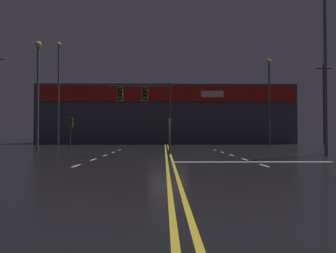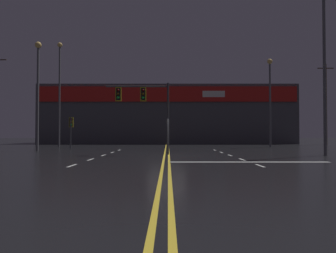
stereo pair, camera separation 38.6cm
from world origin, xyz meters
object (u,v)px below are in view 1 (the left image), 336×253
object	(u,v)px
streetlight_near_right	(38,81)
streetlight_far_left	(325,46)
streetlight_median_approach	(59,82)
traffic_signal_median	(143,100)
traffic_signal_corner_northwest	(71,126)
streetlight_near_left	(269,91)

from	to	relation	value
streetlight_near_right	streetlight_far_left	bearing A→B (deg)	-16.15
streetlight_near_right	streetlight_far_left	size ratio (longest dim) A/B	0.79
streetlight_median_approach	streetlight_far_left	size ratio (longest dim) A/B	1.02
traffic_signal_median	streetlight_far_left	xyz separation A→B (m)	(12.28, -1.02, 3.53)
streetlight_median_approach	traffic_signal_corner_northwest	bearing A→B (deg)	-61.52
streetlight_near_left	streetlight_median_approach	xyz separation A→B (m)	(-23.66, 2.28, 1.32)
streetlight_near_left	streetlight_median_approach	size ratio (longest dim) A/B	0.80
streetlight_far_left	streetlight_near_right	bearing A→B (deg)	163.85
traffic_signal_median	streetlight_near_right	distance (m)	10.95
traffic_signal_corner_northwest	streetlight_near_right	distance (m)	5.85
traffic_signal_corner_northwest	streetlight_near_right	world-z (taller)	streetlight_near_right
traffic_signal_corner_northwest	streetlight_far_left	distance (m)	23.16
streetlight_near_left	traffic_signal_corner_northwest	bearing A→B (deg)	-171.10
traffic_signal_median	streetlight_near_right	xyz separation A→B (m)	(-9.36, 5.24, 2.19)
traffic_signal_median	streetlight_median_approach	world-z (taller)	streetlight_median_approach
streetlight_near_right	streetlight_median_approach	bearing A→B (deg)	98.05
streetlight_near_right	streetlight_median_approach	xyz separation A→B (m)	(-1.38, 9.72, 1.45)
traffic_signal_corner_northwest	streetlight_median_approach	size ratio (longest dim) A/B	0.26
traffic_signal_median	traffic_signal_corner_northwest	bearing A→B (deg)	129.35
traffic_signal_median	streetlight_near_left	world-z (taller)	streetlight_near_left
traffic_signal_median	traffic_signal_corner_northwest	size ratio (longest dim) A/B	1.62
streetlight_near_left	streetlight_near_right	world-z (taller)	streetlight_near_left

